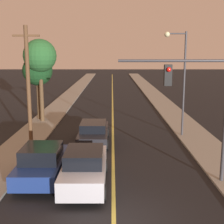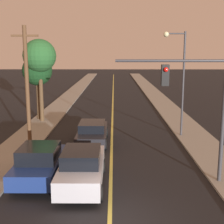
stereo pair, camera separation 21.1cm
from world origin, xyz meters
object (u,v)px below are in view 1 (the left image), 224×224
Objects in this scene: streetlamp_right at (179,70)px; tree_left_near at (37,71)px; traffic_signal_mast at (200,97)px; car_near_lane_front at (84,167)px; tree_left_far at (39,57)px; car_near_lane_second at (93,132)px; car_outer_lane_front at (42,163)px; utility_pole_left at (27,85)px.

streetlamp_right is 1.30× the size of tree_left_near.
streetlamp_right reaches higher than traffic_signal_mast.
tree_left_far is (-4.70, 12.82, 4.64)m from car_near_lane_front.
car_outer_lane_front reaches higher than car_near_lane_second.
traffic_signal_mast is at bearing -52.65° from tree_left_near.
streetlamp_right is (7.79, 7.65, 3.79)m from car_outer_lane_front.
streetlamp_right is 11.48m from tree_left_far.
car_near_lane_front is 2.07m from car_outer_lane_front.
streetlamp_right is at bearing 54.87° from car_near_lane_front.
car_near_lane_front is 14.42m from tree_left_far.
utility_pole_left reaches higher than tree_left_far.
traffic_signal_mast is at bearing -52.16° from tree_left_far.
traffic_signal_mast is (5.03, -6.34, 3.21)m from car_near_lane_second.
traffic_signal_mast is at bearing -31.44° from utility_pole_left.
tree_left_near is (-5.13, 6.98, 3.51)m from car_near_lane_second.
tree_left_near is at bearing 153.84° from streetlamp_right.
utility_pole_left is at bearing -83.22° from tree_left_far.
traffic_signal_mast reaches higher than car_outer_lane_front.
tree_left_near is (-5.13, 13.61, 3.40)m from car_near_lane_front.
car_near_lane_second is at bearing 13.21° from utility_pole_left.
tree_left_far is (-4.70, 6.19, 4.75)m from car_near_lane_second.
traffic_signal_mast is 15.93m from tree_left_far.
utility_pole_left reaches higher than car_near_lane_front.
streetlamp_right is (0.77, 7.95, 0.68)m from traffic_signal_mast.
tree_left_near is 0.80× the size of tree_left_far.
car_outer_lane_front is at bearing -76.42° from tree_left_near.
car_outer_lane_front is 0.63× the size of streetlamp_right.
traffic_signal_mast is at bearing -95.53° from streetlamp_right.
car_outer_lane_front is (-1.99, 0.59, -0.01)m from car_near_lane_front.
car_near_lane_second is at bearing 90.00° from car_near_lane_front.
utility_pole_left reaches higher than car_near_lane_second.
traffic_signal_mast reaches higher than car_near_lane_second.
tree_left_far reaches higher than car_near_lane_front.
car_outer_lane_front is 11.56m from streetlamp_right.
car_near_lane_front is at bearing -69.34° from tree_left_near.
traffic_signal_mast is (7.02, -0.29, 3.11)m from car_outer_lane_front.
streetlamp_right is 10.00m from utility_pole_left.
streetlamp_right is at bearing 14.60° from utility_pole_left.
traffic_signal_mast reaches higher than tree_left_near.
tree_left_far is (-2.71, 12.23, 4.64)m from car_outer_lane_front.
car_outer_lane_front is at bearing -135.50° from streetlamp_right.
car_near_lane_front is at bearing -69.88° from tree_left_far.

